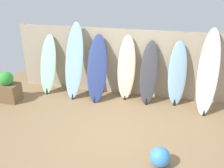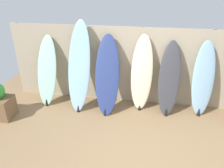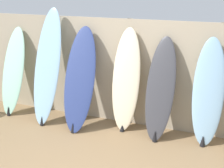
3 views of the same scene
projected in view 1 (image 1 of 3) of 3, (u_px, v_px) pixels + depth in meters
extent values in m
plane|color=#8E704C|center=(109.00, 133.00, 5.25)|extent=(7.68, 7.68, 0.00)
cube|color=tan|center=(126.00, 63.00, 6.67)|extent=(6.08, 0.04, 1.80)
cylinder|color=gray|center=(30.00, 55.00, 7.31)|extent=(0.10, 0.10, 1.80)
cylinder|color=gray|center=(76.00, 58.00, 7.01)|extent=(0.10, 0.10, 1.80)
cylinder|color=gray|center=(127.00, 62.00, 6.70)|extent=(0.10, 0.10, 1.80)
cylinder|color=gray|center=(182.00, 67.00, 6.40)|extent=(0.10, 0.10, 1.80)
ellipsoid|color=#9ED6BC|center=(48.00, 64.00, 6.87)|extent=(0.50, 0.59, 1.59)
cone|color=black|center=(47.00, 91.00, 6.94)|extent=(0.08, 0.08, 0.18)
ellipsoid|color=#8CB7D6|center=(74.00, 61.00, 6.53)|extent=(0.55, 0.67, 1.96)
cone|color=black|center=(73.00, 96.00, 6.66)|extent=(0.08, 0.08, 0.16)
ellipsoid|color=navy|center=(97.00, 68.00, 6.45)|extent=(0.58, 0.74, 1.67)
cone|color=black|center=(94.00, 99.00, 6.48)|extent=(0.08, 0.08, 0.16)
ellipsoid|color=beige|center=(126.00, 68.00, 6.47)|extent=(0.48, 0.41, 1.69)
cone|color=black|center=(125.00, 97.00, 6.64)|extent=(0.08, 0.08, 0.11)
ellipsoid|color=#38383D|center=(149.00, 73.00, 6.29)|extent=(0.47, 0.54, 1.58)
cone|color=black|center=(146.00, 101.00, 6.38)|extent=(0.08, 0.08, 0.18)
ellipsoid|color=#8CB7D6|center=(177.00, 74.00, 6.19)|extent=(0.48, 0.40, 1.62)
cone|color=black|center=(174.00, 102.00, 6.34)|extent=(0.08, 0.08, 0.17)
ellipsoid|color=white|center=(208.00, 72.00, 5.81)|extent=(0.54, 0.81, 1.97)
cone|color=black|center=(204.00, 112.00, 5.88)|extent=(0.08, 0.08, 0.15)
cube|color=brown|center=(9.00, 92.00, 6.53)|extent=(0.56, 0.42, 0.47)
sphere|color=green|center=(6.00, 79.00, 6.37)|extent=(0.36, 0.36, 0.36)
sphere|color=#3F8CE5|center=(160.00, 157.00, 4.32)|extent=(0.36, 0.36, 0.36)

